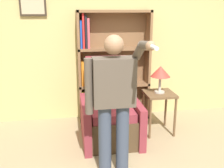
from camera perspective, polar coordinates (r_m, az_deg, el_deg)
The scene contains 6 objects.
wall_back at distance 4.54m, azimuth -0.17°, elevation 10.04°, with size 8.00×0.11×2.80m.
bookcase at distance 4.46m, azimuth -1.21°, elevation 3.11°, with size 1.22×0.28×1.86m.
armchair at distance 3.90m, azimuth -0.47°, elevation -6.83°, with size 0.83×0.92×1.19m.
person_standing at distance 2.90m, azimuth 0.39°, elevation -2.92°, with size 0.61×0.78×1.62m.
side_table at distance 4.09m, azimuth 10.21°, elevation -3.44°, with size 0.44×0.44×0.65m.
table_lamp at distance 3.97m, azimuth 10.51°, elevation 2.48°, with size 0.29×0.29×0.41m.
Camera 1 is at (-0.74, -2.43, 1.87)m, focal length 42.00 mm.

